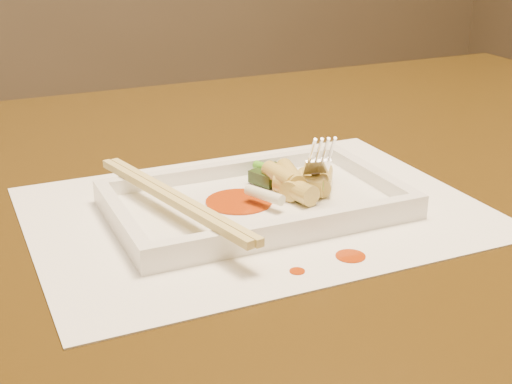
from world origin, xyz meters
name	(u,v)px	position (x,y,z in m)	size (l,w,h in m)	color
table	(242,275)	(0.00, 0.00, 0.65)	(1.40, 0.90, 0.75)	black
placemat	(256,211)	(-0.01, -0.07, 0.75)	(0.40, 0.30, 0.00)	white
sauce_splatter_a	(350,256)	(0.02, -0.18, 0.75)	(0.02, 0.02, 0.00)	#A22F04
sauce_splatter_b	(297,271)	(-0.03, -0.19, 0.75)	(0.01, 0.01, 0.00)	#A22F04
plate_base	(256,206)	(-0.01, -0.07, 0.76)	(0.26, 0.16, 0.01)	white
plate_rim_far	(225,170)	(-0.01, 0.01, 0.77)	(0.26, 0.01, 0.01)	white
plate_rim_near	(293,226)	(-0.01, -0.14, 0.77)	(0.26, 0.01, 0.01)	white
plate_rim_left	(121,218)	(-0.14, -0.07, 0.77)	(0.01, 0.14, 0.01)	white
plate_rim_right	(372,175)	(0.11, -0.07, 0.77)	(0.01, 0.14, 0.01)	white
veg_piece	(272,175)	(0.02, -0.03, 0.77)	(0.04, 0.03, 0.01)	black
scallion_white	(265,195)	(-0.01, -0.08, 0.77)	(0.01, 0.01, 0.04)	#EAEACC
scallion_green	(288,175)	(0.03, -0.05, 0.77)	(0.01, 0.01, 0.09)	#3F9A18
chopstick_a	(169,199)	(-0.10, -0.07, 0.78)	(0.01, 0.23, 0.01)	tan
chopstick_b	(177,197)	(-0.09, -0.07, 0.78)	(0.01, 0.23, 0.01)	tan
fork	(317,110)	(0.06, -0.05, 0.83)	(0.09, 0.10, 0.14)	silver
sauce_blob_0	(239,201)	(-0.03, -0.06, 0.76)	(0.06, 0.06, 0.00)	#A22F04
rice_cake_0	(295,189)	(0.02, -0.08, 0.77)	(0.02, 0.02, 0.04)	#CDBE5F
rice_cake_1	(299,185)	(0.03, -0.07, 0.77)	(0.02, 0.02, 0.05)	#CDBE5F
rice_cake_2	(291,175)	(0.03, -0.05, 0.78)	(0.02, 0.02, 0.05)	#CDBE5F
rice_cake_3	(298,184)	(0.03, -0.06, 0.77)	(0.02, 0.02, 0.04)	#CDBE5F
rice_cake_4	(322,179)	(0.06, -0.06, 0.77)	(0.02, 0.02, 0.05)	#CDBE5F
rice_cake_5	(281,176)	(0.02, -0.05, 0.78)	(0.02, 0.02, 0.04)	#CDBE5F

